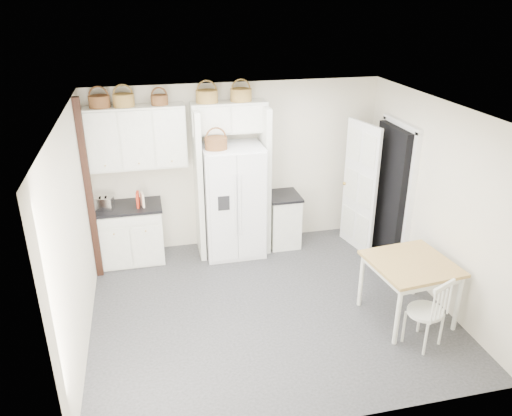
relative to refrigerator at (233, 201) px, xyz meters
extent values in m
plane|color=#272729|center=(0.15, -1.62, -0.87)|extent=(4.50, 4.50, 0.00)
plane|color=white|center=(0.15, -1.62, 1.73)|extent=(4.50, 4.50, 0.00)
plane|color=beige|center=(0.15, 0.38, 0.43)|extent=(4.50, 0.00, 4.50)
plane|color=beige|center=(-2.10, -1.62, 0.43)|extent=(0.00, 4.00, 4.00)
plane|color=beige|center=(2.40, -1.62, 0.43)|extent=(0.00, 4.00, 4.00)
cube|color=white|center=(0.00, 0.00, 0.00)|extent=(0.90, 0.72, 1.74)
cube|color=silver|center=(-1.57, 0.08, -0.44)|extent=(0.94, 0.59, 0.87)
cube|color=silver|center=(0.83, 0.08, -0.46)|extent=(0.47, 0.56, 0.82)
cube|color=olive|center=(1.80, -2.22, -0.47)|extent=(1.05, 1.05, 0.80)
cube|color=silver|center=(1.73, -2.73, -0.43)|extent=(0.56, 0.54, 0.89)
cube|color=black|center=(-1.57, 0.08, 0.02)|extent=(0.98, 0.63, 0.04)
cube|color=black|center=(0.83, 0.08, -0.03)|extent=(0.51, 0.60, 0.04)
cube|color=silver|center=(-1.91, 0.01, 0.13)|extent=(0.31, 0.23, 0.19)
cube|color=#B72812|center=(-1.42, 0.00, 0.15)|extent=(0.05, 0.16, 0.23)
cube|color=beige|center=(-1.35, 0.00, 0.14)|extent=(0.06, 0.15, 0.21)
cylinder|color=#5B3112|center=(-1.80, 0.21, 1.56)|extent=(0.29, 0.29, 0.16)
cylinder|color=brown|center=(-1.48, 0.21, 1.57)|extent=(0.29, 0.29, 0.17)
cylinder|color=#5B3112|center=(-0.99, 0.21, 1.55)|extent=(0.24, 0.24, 0.14)
cylinder|color=brown|center=(-0.31, 0.21, 1.57)|extent=(0.32, 0.32, 0.18)
cylinder|color=brown|center=(0.18, 0.21, 1.57)|extent=(0.31, 0.31, 0.18)
cylinder|color=#5B3112|center=(-0.25, -0.10, 0.96)|extent=(0.32, 0.32, 0.17)
cube|color=silver|center=(-1.35, 0.21, 1.03)|extent=(1.40, 0.34, 0.90)
cube|color=silver|center=(0.00, 0.21, 1.25)|extent=(1.12, 0.34, 0.45)
cube|color=silver|center=(-0.51, 0.08, 0.28)|extent=(0.08, 0.60, 2.30)
cube|color=silver|center=(0.51, 0.08, 0.28)|extent=(0.08, 0.60, 2.30)
cube|color=black|center=(-2.05, -0.27, 0.43)|extent=(0.09, 0.09, 2.60)
cube|color=black|center=(2.31, -0.62, 0.15)|extent=(0.18, 0.85, 2.05)
cube|color=white|center=(1.95, -0.28, 0.15)|extent=(0.21, 0.79, 2.05)
camera|label=1|loc=(-1.24, -6.96, 2.96)|focal=35.00mm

